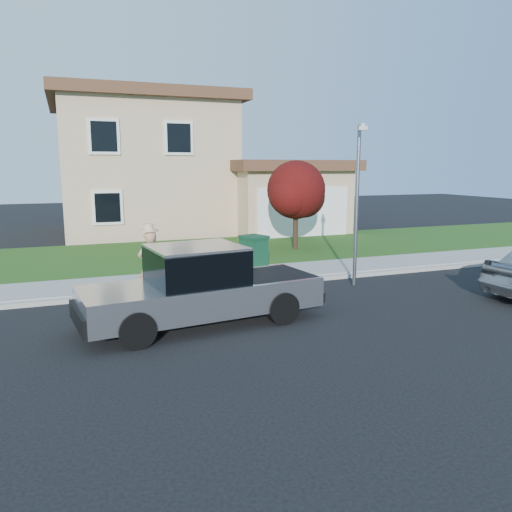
{
  "coord_description": "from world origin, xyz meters",
  "views": [
    {
      "loc": [
        -3.87,
        -10.03,
        3.36
      ],
      "look_at": [
        0.39,
        1.18,
        1.2
      ],
      "focal_mm": 35.0,
      "sensor_mm": 36.0,
      "label": 1
    }
  ],
  "objects_px": {
    "woman": "(150,263)",
    "trash_bin": "(254,253)",
    "street_lamp": "(357,196)",
    "ornamental_tree": "(297,193)",
    "pickup_truck": "(201,288)"
  },
  "relations": [
    {
      "from": "woman",
      "to": "street_lamp",
      "type": "bearing_deg",
      "value": 157.56
    },
    {
      "from": "woman",
      "to": "trash_bin",
      "type": "relative_size",
      "value": 1.78
    },
    {
      "from": "woman",
      "to": "trash_bin",
      "type": "bearing_deg",
      "value": -169.46
    },
    {
      "from": "ornamental_tree",
      "to": "street_lamp",
      "type": "bearing_deg",
      "value": -99.24
    },
    {
      "from": "trash_bin",
      "to": "street_lamp",
      "type": "distance_m",
      "value": 3.72
    },
    {
      "from": "woman",
      "to": "street_lamp",
      "type": "relative_size",
      "value": 0.43
    },
    {
      "from": "ornamental_tree",
      "to": "woman",
      "type": "bearing_deg",
      "value": -141.42
    },
    {
      "from": "ornamental_tree",
      "to": "trash_bin",
      "type": "xyz_separation_m",
      "value": [
        -3.14,
        -3.55,
        -1.63
      ]
    },
    {
      "from": "ornamental_tree",
      "to": "trash_bin",
      "type": "height_order",
      "value": "ornamental_tree"
    },
    {
      "from": "trash_bin",
      "to": "street_lamp",
      "type": "height_order",
      "value": "street_lamp"
    },
    {
      "from": "ornamental_tree",
      "to": "street_lamp",
      "type": "relative_size",
      "value": 0.78
    },
    {
      "from": "pickup_truck",
      "to": "trash_bin",
      "type": "height_order",
      "value": "pickup_truck"
    },
    {
      "from": "street_lamp",
      "to": "woman",
      "type": "bearing_deg",
      "value": -165.54
    },
    {
      "from": "woman",
      "to": "street_lamp",
      "type": "distance_m",
      "value": 5.93
    },
    {
      "from": "street_lamp",
      "to": "trash_bin",
      "type": "bearing_deg",
      "value": 153.46
    }
  ]
}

